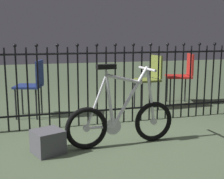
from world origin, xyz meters
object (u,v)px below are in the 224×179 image
object	(u,v)px
bicycle	(121,119)
chair_red	(183,73)
chair_olive	(151,76)
display_crate	(48,142)
chair_navy	(33,82)

from	to	relation	value
bicycle	chair_red	size ratio (longest dim) A/B	1.41
chair_olive	display_crate	distance (m)	2.36
bicycle	display_crate	size ratio (longest dim) A/B	4.39
chair_olive	display_crate	xyz separation A→B (m)	(-1.78, -1.49, -0.42)
chair_navy	bicycle	bearing A→B (deg)	-59.01
bicycle	chair_olive	bearing A→B (deg)	56.23
chair_navy	chair_red	xyz separation A→B (m)	(2.54, 0.19, 0.03)
chair_navy	chair_olive	xyz separation A→B (m)	(1.86, 0.02, 0.02)
chair_navy	chair_olive	bearing A→B (deg)	0.68
chair_navy	display_crate	xyz separation A→B (m)	(0.08, -1.47, -0.40)
bicycle	chair_navy	world-z (taller)	bicycle
bicycle	display_crate	world-z (taller)	bicycle
bicycle	chair_red	xyz separation A→B (m)	(1.67, 1.64, 0.25)
bicycle	chair_olive	distance (m)	1.79
bicycle	chair_red	distance (m)	2.36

